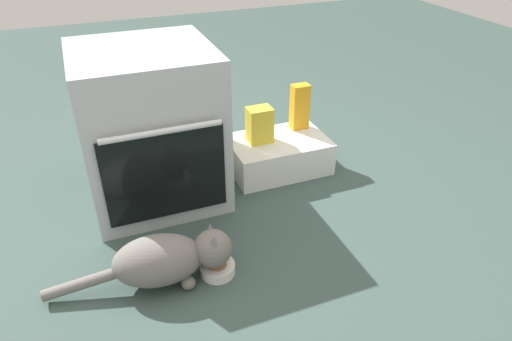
# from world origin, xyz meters

# --- Properties ---
(ground) EXTENTS (8.00, 8.00, 0.00)m
(ground) POSITION_xyz_m (0.00, 0.00, 0.00)
(ground) COLOR #384C47
(oven) EXTENTS (0.58, 0.61, 0.70)m
(oven) POSITION_xyz_m (-0.04, 0.48, 0.35)
(oven) COLOR #B7BABF
(oven) RESTS_ON ground
(pantry_cabinet) EXTENTS (0.49, 0.33, 0.17)m
(pantry_cabinet) POSITION_xyz_m (0.58, 0.48, 0.08)
(pantry_cabinet) COLOR white
(pantry_cabinet) RESTS_ON ground
(food_bowl) EXTENTS (0.13, 0.13, 0.07)m
(food_bowl) POSITION_xyz_m (0.06, -0.14, 0.03)
(food_bowl) COLOR white
(food_bowl) RESTS_ON ground
(cat) EXTENTS (0.68, 0.23, 0.21)m
(cat) POSITION_xyz_m (-0.12, -0.12, 0.11)
(cat) COLOR slate
(cat) RESTS_ON ground
(snack_bag) EXTENTS (0.12, 0.09, 0.18)m
(snack_bag) POSITION_xyz_m (0.49, 0.50, 0.26)
(snack_bag) COLOR yellow
(snack_bag) RESTS_ON pantry_cabinet
(juice_carton) EXTENTS (0.09, 0.06, 0.24)m
(juice_carton) POSITION_xyz_m (0.74, 0.56, 0.29)
(juice_carton) COLOR orange
(juice_carton) RESTS_ON pantry_cabinet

